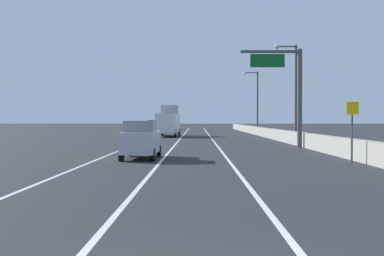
{
  "coord_description": "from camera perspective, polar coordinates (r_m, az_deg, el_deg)",
  "views": [
    {
      "loc": [
        -0.17,
        -5.79,
        2.16
      ],
      "look_at": [
        -0.78,
        54.9,
        1.03
      ],
      "focal_mm": 44.2,
      "sensor_mm": 36.0,
      "label": 1
    }
  ],
  "objects": [
    {
      "name": "lane_stripe_left",
      "position": [
        61.06,
        -4.44,
        -0.96
      ],
      "size": [
        0.16,
        130.0,
        0.0
      ],
      "primitive_type": "cube",
      "color": "silver",
      "rests_on": "ground_plane"
    },
    {
      "name": "lane_stripe_center",
      "position": [
        60.86,
        -1.15,
        -0.97
      ],
      "size": [
        0.16,
        130.0,
        0.0
      ],
      "primitive_type": "cube",
      "color": "silver",
      "rests_on": "ground_plane"
    },
    {
      "name": "box_truck",
      "position": [
        59.46,
        -2.85,
        0.72
      ],
      "size": [
        2.67,
        9.11,
        3.97
      ],
      "color": "silver",
      "rests_on": "ground_plane"
    },
    {
      "name": "lamp_post_right_third",
      "position": [
        70.21,
        7.68,
        3.66
      ],
      "size": [
        2.14,
        0.44,
        9.23
      ],
      "color": "#4C4C51",
      "rests_on": "ground_plane"
    },
    {
      "name": "ground_plane",
      "position": [
        69.83,
        0.71,
        -0.71
      ],
      "size": [
        320.0,
        320.0,
        0.0
      ],
      "primitive_type": "plane",
      "color": "#26282B"
    },
    {
      "name": "lamp_post_right_second",
      "position": [
        45.69,
        12.08,
        5.04
      ],
      "size": [
        2.14,
        0.44,
        9.23
      ],
      "color": "#4C4C51",
      "rests_on": "ground_plane"
    },
    {
      "name": "car_silver_2",
      "position": [
        25.91,
        -6.16,
        -1.44
      ],
      "size": [
        1.89,
        4.25,
        2.08
      ],
      "color": "#B7B7BC",
      "rests_on": "ground_plane"
    },
    {
      "name": "overhead_sign_gantry",
      "position": [
        36.75,
        11.74,
        5.05
      ],
      "size": [
        4.68,
        0.36,
        7.5
      ],
      "color": "#47474C",
      "rests_on": "ground_plane"
    },
    {
      "name": "car_white_0",
      "position": [
        63.76,
        -5.18,
        -0.03
      ],
      "size": [
        1.95,
        4.81,
        1.88
      ],
      "color": "white",
      "rests_on": "ground_plane"
    },
    {
      "name": "lane_stripe_right",
      "position": [
        60.85,
        2.14,
        -0.97
      ],
      "size": [
        0.16,
        130.0,
        0.0
      ],
      "primitive_type": "cube",
      "color": "silver",
      "rests_on": "ground_plane"
    },
    {
      "name": "speed_advisory_sign",
      "position": [
        24.15,
        18.75,
        0.06
      ],
      "size": [
        0.6,
        0.11,
        3.0
      ],
      "color": "#4C4C51",
      "rests_on": "ground_plane"
    },
    {
      "name": "jersey_barrier_right",
      "position": [
        46.59,
        11.0,
        -0.94
      ],
      "size": [
        0.6,
        120.0,
        1.1
      ],
      "primitive_type": "cube",
      "color": "#9E998E",
      "rests_on": "ground_plane"
    },
    {
      "name": "car_black_1",
      "position": [
        72.91,
        -4.49,
        0.17
      ],
      "size": [
        2.0,
        4.61,
        2.05
      ],
      "color": "black",
      "rests_on": "ground_plane"
    }
  ]
}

